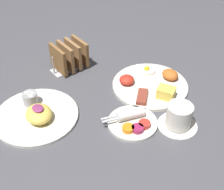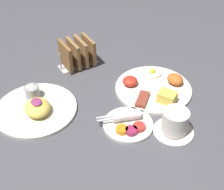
{
  "view_description": "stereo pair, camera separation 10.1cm",
  "coord_description": "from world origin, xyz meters",
  "px_view_note": "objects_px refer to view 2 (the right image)",
  "views": [
    {
      "loc": [
        0.65,
        -0.44,
        0.67
      ],
      "look_at": [
        0.04,
        0.04,
        0.03
      ],
      "focal_mm": 50.0,
      "sensor_mm": 36.0,
      "label": 1
    },
    {
      "loc": [
        0.71,
        -0.36,
        0.67
      ],
      "look_at": [
        0.04,
        0.04,
        0.03
      ],
      "focal_mm": 50.0,
      "sensor_mm": 36.0,
      "label": 2
    }
  ],
  "objects_px": {
    "toast_rack": "(77,54)",
    "coffee_cup": "(175,123)",
    "plate_foreground": "(36,107)",
    "plate_breakfast": "(154,87)",
    "plate_condiments": "(128,123)"
  },
  "relations": [
    {
      "from": "plate_foreground",
      "to": "coffee_cup",
      "type": "relative_size",
      "value": 2.17
    },
    {
      "from": "toast_rack",
      "to": "coffee_cup",
      "type": "height_order",
      "value": "toast_rack"
    },
    {
      "from": "plate_breakfast",
      "to": "toast_rack",
      "type": "bearing_deg",
      "value": -150.53
    },
    {
      "from": "plate_foreground",
      "to": "toast_rack",
      "type": "height_order",
      "value": "toast_rack"
    },
    {
      "from": "plate_condiments",
      "to": "toast_rack",
      "type": "height_order",
      "value": "toast_rack"
    },
    {
      "from": "toast_rack",
      "to": "plate_foreground",
      "type": "bearing_deg",
      "value": -53.85
    },
    {
      "from": "plate_foreground",
      "to": "toast_rack",
      "type": "distance_m",
      "value": 0.29
    },
    {
      "from": "plate_foreground",
      "to": "toast_rack",
      "type": "bearing_deg",
      "value": 126.15
    },
    {
      "from": "plate_breakfast",
      "to": "coffee_cup",
      "type": "height_order",
      "value": "coffee_cup"
    },
    {
      "from": "plate_foreground",
      "to": "coffee_cup",
      "type": "height_order",
      "value": "coffee_cup"
    },
    {
      "from": "coffee_cup",
      "to": "toast_rack",
      "type": "bearing_deg",
      "value": -169.55
    },
    {
      "from": "plate_breakfast",
      "to": "plate_foreground",
      "type": "distance_m",
      "value": 0.4
    },
    {
      "from": "plate_condiments",
      "to": "plate_foreground",
      "type": "bearing_deg",
      "value": -134.39
    },
    {
      "from": "plate_breakfast",
      "to": "plate_condiments",
      "type": "relative_size",
      "value": 1.64
    },
    {
      "from": "plate_condiments",
      "to": "coffee_cup",
      "type": "bearing_deg",
      "value": 49.04
    }
  ]
}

